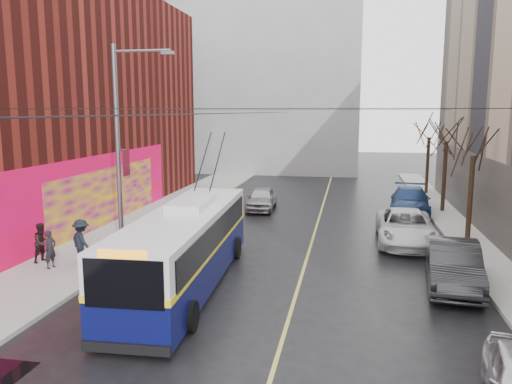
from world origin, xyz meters
TOP-DOWN VIEW (x-y plane):
  - sidewalk_left at (-8.00, 12.00)m, footprint 4.00×60.00m
  - sidewalk_right at (9.00, 12.00)m, footprint 2.00×60.00m
  - lane_line at (1.50, 14.00)m, footprint 0.12×50.00m
  - building_far at (-6.00, 44.99)m, footprint 20.50×12.10m
  - streetlight_pole at (-6.14, 10.00)m, footprint 2.65×0.60m
  - catenary_wires at (-2.54, 14.77)m, footprint 18.00×60.00m
  - tree_near at (9.00, 16.00)m, footprint 3.20×3.20m
  - tree_mid at (9.00, 23.00)m, footprint 3.20×3.20m
  - tree_far at (9.00, 30.00)m, footprint 3.20×3.20m
  - pigeons_flying at (-2.58, 10.57)m, footprint 2.62×1.90m
  - trolleybus at (-2.54, 7.38)m, footprint 3.05×11.44m
  - parked_car_b at (7.00, 9.06)m, footprint 2.26×5.18m
  - parked_car_c at (5.94, 14.97)m, footprint 2.77×5.83m
  - parked_car_d at (6.93, 22.17)m, footprint 2.88×5.93m
  - following_car at (-2.34, 21.98)m, footprint 1.87×4.31m
  - pedestrian_a at (-8.35, 7.95)m, footprint 0.46×0.62m
  - pedestrian_b at (-9.17, 8.66)m, footprint 0.85×0.96m
  - pedestrian_c at (-7.44, 8.71)m, footprint 1.38×1.21m

SIDE VIEW (x-z plane):
  - lane_line at x=1.50m, z-range 0.00..0.01m
  - sidewalk_left at x=-8.00m, z-range 0.00..0.15m
  - sidewalk_right at x=9.00m, z-range 0.00..0.15m
  - following_car at x=-2.34m, z-range 0.00..1.45m
  - parked_car_c at x=5.94m, z-range 0.00..1.61m
  - parked_car_b at x=7.00m, z-range 0.00..1.66m
  - parked_car_d at x=6.93m, z-range 0.00..1.66m
  - pedestrian_a at x=-8.35m, z-range 0.15..1.68m
  - pedestrian_b at x=-9.17m, z-range 0.15..1.78m
  - pedestrian_c at x=-7.44m, z-range 0.15..2.00m
  - trolleybus at x=-2.54m, z-range -1.19..4.18m
  - streetlight_pole at x=-6.14m, z-range 0.35..9.35m
  - tree_near at x=9.00m, z-range 1.78..8.18m
  - tree_far at x=9.00m, z-range 1.86..8.43m
  - tree_mid at x=9.00m, z-range 1.91..8.59m
  - catenary_wires at x=-2.54m, z-range 6.13..6.36m
  - pigeons_flying at x=-2.58m, z-range 5.34..8.27m
  - building_far at x=-6.00m, z-range 0.02..18.02m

